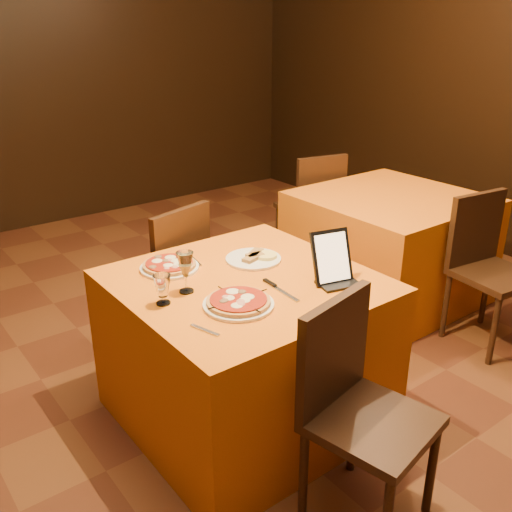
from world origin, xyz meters
TOP-DOWN VIEW (x-y plane):
  - floor at (0.00, 0.00)m, footprint 6.00×7.00m
  - wall_back at (0.00, 3.50)m, footprint 6.00×0.01m
  - main_table at (-0.02, -0.05)m, footprint 1.10×1.10m
  - side_table at (1.58, 0.42)m, footprint 1.10×1.10m
  - chair_main_near at (-0.02, -0.86)m, footprint 0.49×0.49m
  - chair_main_far at (-0.02, 0.78)m, footprint 0.57×0.57m
  - chair_side_near at (1.58, -0.39)m, footprint 0.48×0.48m
  - chair_side_far at (1.58, 1.25)m, footprint 0.56×0.56m
  - pizza_near at (-0.19, -0.25)m, footprint 0.30×0.30m
  - pizza_far at (-0.23, 0.26)m, footprint 0.28×0.28m
  - cutlet_dish at (0.15, 0.10)m, footprint 0.28×0.28m
  - wine_glass at (-0.29, -0.00)m, footprint 0.10×0.10m
  - water_glass at (-0.43, -0.04)m, footprint 0.07×0.07m
  - tablet at (0.28, -0.30)m, footprint 0.20×0.14m
  - knife at (0.03, -0.25)m, footprint 0.03×0.24m
  - fork_near at (-0.42, -0.34)m, footprint 0.05×0.14m
  - fork_far at (-0.08, 0.27)m, footprint 0.05×0.16m

SIDE VIEW (x-z plane):
  - floor at x=0.00m, z-range -0.01..0.00m
  - main_table at x=-0.02m, z-range 0.00..0.75m
  - side_table at x=1.58m, z-range 0.00..0.75m
  - chair_main_near at x=-0.02m, z-range 0.00..0.91m
  - chair_main_far at x=-0.02m, z-range 0.00..0.91m
  - chair_side_near at x=1.58m, z-range 0.00..0.91m
  - chair_side_far at x=1.58m, z-range 0.00..0.91m
  - knife at x=0.03m, z-range 0.75..0.76m
  - fork_near at x=-0.42m, z-range 0.75..0.76m
  - fork_far at x=-0.08m, z-range 0.75..0.76m
  - cutlet_dish at x=0.15m, z-range 0.75..0.78m
  - pizza_near at x=-0.19m, z-range 0.75..0.78m
  - pizza_far at x=-0.23m, z-range 0.75..0.78m
  - water_glass at x=-0.43m, z-range 0.75..0.88m
  - wine_glass at x=-0.29m, z-range 0.75..0.94m
  - tablet at x=0.28m, z-range 0.75..0.99m
  - wall_back at x=0.00m, z-range 0.00..2.80m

